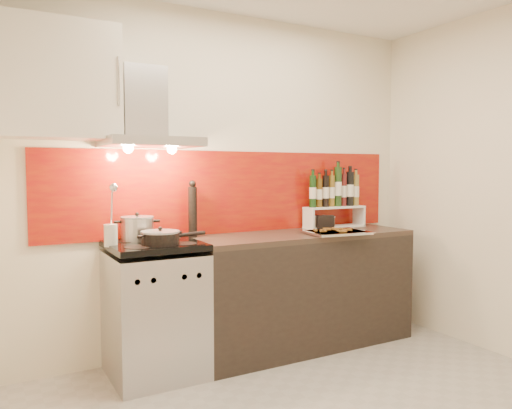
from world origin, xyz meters
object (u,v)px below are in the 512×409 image
range_stove (155,311)px  baking_tray (336,232)px  pepper_mill (193,210)px  counter (302,289)px  saute_pan (161,238)px  stock_pot (137,228)px

range_stove → baking_tray: size_ratio=1.78×
pepper_mill → baking_tray: size_ratio=0.82×
range_stove → counter: 1.20m
saute_pan → pepper_mill: size_ratio=1.14×
saute_pan → baking_tray: saute_pan is taller
range_stove → counter: size_ratio=0.51×
stock_pot → saute_pan: 0.28m
stock_pot → saute_pan: (0.08, -0.26, -0.04)m
range_stove → pepper_mill: (0.35, 0.18, 0.66)m
saute_pan → baking_tray: bearing=-2.6°
stock_pot → pepper_mill: bearing=4.6°
stock_pot → saute_pan: stock_pot is taller
counter → stock_pot: 1.39m
stock_pot → saute_pan: size_ratio=0.47×
counter → saute_pan: 1.30m
pepper_mill → baking_tray: bearing=-19.1°
counter → baking_tray: bearing=-43.4°
stock_pot → baking_tray: stock_pot is taller
pepper_mill → baking_tray: 1.12m
range_stove → stock_pot: stock_pot is taller
baking_tray → stock_pot: bearing=167.4°
counter → stock_pot: bearing=173.5°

